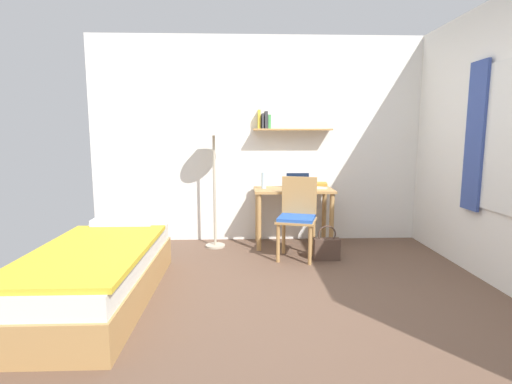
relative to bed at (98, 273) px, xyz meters
The scene contains 10 objects.
ground_plane 1.51m from the bed, ahead, with size 5.28×5.28×0.00m, color brown.
wall_back 2.64m from the bed, 52.13° to the left, with size 4.40×0.27×2.60m.
bed is the anchor object (origin of this frame).
desk 2.44m from the bed, 40.95° to the left, with size 0.96×0.52×0.71m.
desk_chair 2.14m from the bed, 31.33° to the left, with size 0.51×0.50×0.90m.
standing_lamp 2.11m from the bed, 60.92° to the left, with size 0.38×0.38×1.59m.
laptop 2.53m from the bed, 40.25° to the left, with size 0.32×0.21×0.20m.
water_bottle 2.26m from the bed, 48.04° to the left, with size 0.06×0.06×0.20m, color silver.
book_stack 2.76m from the bed, 37.38° to the left, with size 0.21×0.24×0.07m.
handbag 2.35m from the bed, 25.04° to the left, with size 0.29×0.11×0.39m.
Camera 1 is at (-0.28, -3.02, 1.37)m, focal length 27.36 mm.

